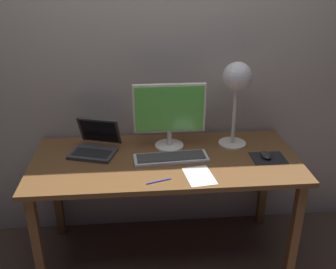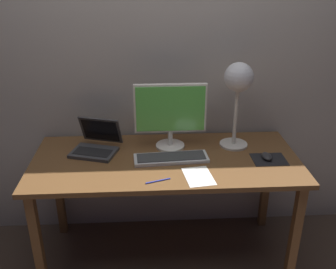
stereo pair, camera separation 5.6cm
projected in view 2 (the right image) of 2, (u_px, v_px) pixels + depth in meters
ground_plane at (166, 254)px, 2.60m from camera, size 4.80×4.80×0.00m
back_wall at (162, 51)px, 2.43m from camera, size 4.80×0.06×2.60m
desk at (166, 170)px, 2.33m from camera, size 1.60×0.70×0.74m
monitor at (170, 113)px, 2.34m from camera, size 0.44×0.18×0.42m
keyboard_main at (171, 158)px, 2.27m from camera, size 0.45×0.17×0.03m
laptop at (97, 142)px, 2.38m from camera, size 0.33×0.32×0.20m
desk_lamp at (238, 84)px, 2.29m from camera, size 0.18×0.18×0.54m
mousepad at (269, 159)px, 2.28m from camera, size 0.20×0.16×0.00m
mouse at (267, 156)px, 2.28m from camera, size 0.06×0.10×0.03m
paper_sheet_near_mouse at (199, 176)px, 2.10m from camera, size 0.18×0.23×0.00m
pen at (158, 181)px, 2.05m from camera, size 0.14×0.05×0.01m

